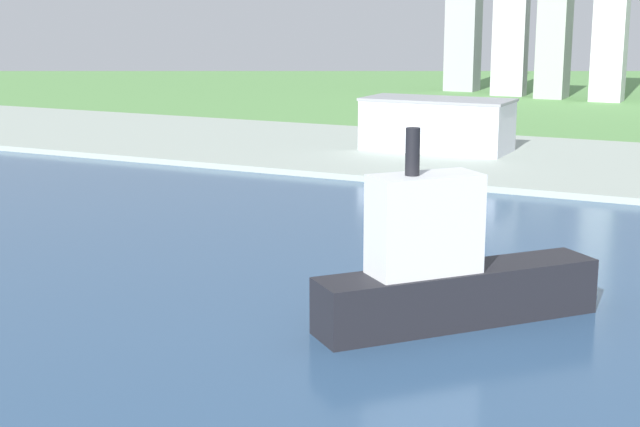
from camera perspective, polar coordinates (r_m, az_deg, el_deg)
The scene contains 6 objects.
ground_plane at distance 215.27m, azimuth 9.31°, elevation -4.93°, with size 2400.00×2400.00×0.00m, color #598F4B.
water_bay at distance 161.97m, azimuth 3.00°, elevation -10.63°, with size 840.00×360.00×0.15m, color #2D4C70.
industrial_pier at distance 396.64m, azimuth 17.37°, elevation 2.74°, with size 840.00×140.00×2.50m, color #99A599.
cargo_ship at distance 191.05m, azimuth 7.74°, elevation -3.50°, with size 48.92×53.89×40.89m.
warehouse_main at distance 417.45m, azimuth 7.15°, elevation 5.42°, with size 64.61×29.81×22.96m.
distant_skyline at distance 720.53m, azimuth 15.92°, elevation 11.72°, with size 280.76×62.39×157.23m.
Camera 1 is at (58.05, 102.52, 63.03)m, focal length 52.46 mm.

